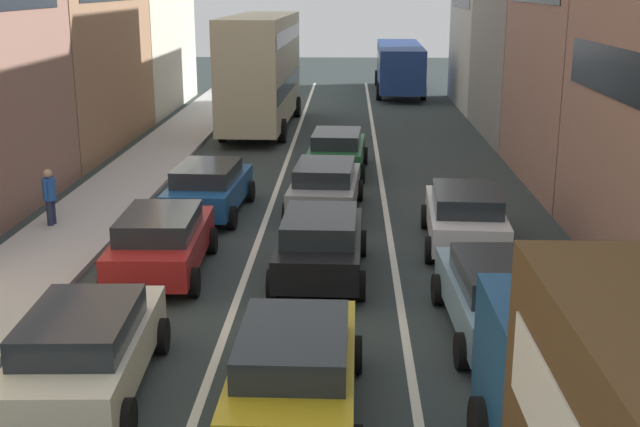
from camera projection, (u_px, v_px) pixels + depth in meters
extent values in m
cube|color=#B4B4B4|center=(118.00, 190.00, 26.02)|extent=(2.60, 64.00, 0.14)
cube|color=silver|center=(275.00, 193.00, 25.87)|extent=(0.16, 60.00, 0.01)
cube|color=silver|center=(383.00, 194.00, 25.75)|extent=(0.16, 60.00, 0.01)
cube|color=#9E7556|center=(26.00, 1.00, 31.90)|extent=(7.00, 10.90, 11.44)
cube|color=#B2ADA3|center=(528.00, 7.00, 42.93)|extent=(7.00, 8.70, 10.40)
cube|color=black|center=(615.00, 73.00, 17.83)|extent=(0.02, 7.04, 1.10)
cube|color=navy|center=(579.00, 372.00, 10.82)|extent=(2.42, 2.42, 1.90)
cube|color=black|center=(558.00, 310.00, 11.88)|extent=(2.02, 0.05, 0.70)
cube|color=#B29319|center=(295.00, 374.00, 12.43)|extent=(1.85, 4.32, 0.70)
cube|color=#1E2328|center=(293.00, 346.00, 12.09)|extent=(1.61, 2.42, 0.52)
cylinder|color=black|center=(248.00, 352.00, 13.97)|extent=(0.23, 0.64, 0.64)
cylinder|color=black|center=(356.00, 354.00, 13.89)|extent=(0.23, 0.64, 0.64)
cube|color=beige|center=(87.00, 354.00, 13.11)|extent=(2.00, 4.38, 0.70)
cube|color=#1E2328|center=(81.00, 327.00, 12.76)|extent=(1.70, 2.48, 0.52)
cylinder|color=black|center=(58.00, 337.00, 14.60)|extent=(0.25, 0.65, 0.64)
cylinder|color=black|center=(161.00, 336.00, 14.62)|extent=(0.25, 0.65, 0.64)
cylinder|color=black|center=(126.00, 420.00, 11.80)|extent=(0.25, 0.65, 0.64)
cube|color=black|center=(320.00, 247.00, 18.42)|extent=(1.90, 4.34, 0.70)
cube|color=#1E2328|center=(320.00, 226.00, 18.08)|extent=(1.64, 2.44, 0.52)
cylinder|color=black|center=(286.00, 242.00, 19.97)|extent=(0.24, 0.65, 0.64)
cylinder|color=black|center=(362.00, 243.00, 19.87)|extent=(0.24, 0.65, 0.64)
cylinder|color=black|center=(273.00, 284.00, 17.16)|extent=(0.24, 0.65, 0.64)
cylinder|color=black|center=(360.00, 286.00, 17.05)|extent=(0.24, 0.65, 0.64)
cube|color=#A51E1E|center=(162.00, 245.00, 18.57)|extent=(1.93, 4.35, 0.70)
cube|color=#1E2328|center=(159.00, 224.00, 18.22)|extent=(1.66, 2.46, 0.52)
cylinder|color=black|center=(137.00, 240.00, 20.07)|extent=(0.24, 0.65, 0.64)
cylinder|color=black|center=(212.00, 241.00, 20.06)|extent=(0.24, 0.65, 0.64)
cylinder|color=black|center=(106.00, 282.00, 17.26)|extent=(0.24, 0.65, 0.64)
cylinder|color=black|center=(194.00, 282.00, 17.25)|extent=(0.24, 0.65, 0.64)
cube|color=gray|center=(325.00, 190.00, 23.55)|extent=(2.04, 4.39, 0.70)
cube|color=#1E2328|center=(325.00, 172.00, 23.20)|extent=(1.72, 2.49, 0.52)
cylinder|color=black|center=(299.00, 189.00, 25.13)|extent=(0.26, 0.65, 0.64)
cylinder|color=black|center=(359.00, 190.00, 24.96)|extent=(0.26, 0.65, 0.64)
cylinder|color=black|center=(287.00, 215.00, 22.32)|extent=(0.26, 0.65, 0.64)
cylinder|color=black|center=(354.00, 216.00, 22.16)|extent=(0.26, 0.65, 0.64)
cube|color=#194C8C|center=(209.00, 191.00, 23.41)|extent=(2.03, 4.39, 0.70)
cube|color=#1E2328|center=(207.00, 174.00, 23.07)|extent=(1.71, 2.49, 0.52)
cylinder|color=black|center=(190.00, 190.00, 24.98)|extent=(0.25, 0.65, 0.64)
cylinder|color=black|center=(250.00, 191.00, 24.83)|extent=(0.25, 0.65, 0.64)
cylinder|color=black|center=(165.00, 216.00, 22.18)|extent=(0.25, 0.65, 0.64)
cylinder|color=black|center=(232.00, 218.00, 22.02)|extent=(0.25, 0.65, 0.64)
cube|color=#19592D|center=(337.00, 154.00, 28.55)|extent=(2.01, 4.38, 0.70)
cube|color=#1E2328|center=(337.00, 139.00, 28.21)|extent=(1.70, 2.48, 0.52)
cylinder|color=black|center=(314.00, 155.00, 30.12)|extent=(0.25, 0.65, 0.64)
cylinder|color=black|center=(365.00, 156.00, 29.97)|extent=(0.25, 0.65, 0.64)
cylinder|color=black|center=(306.00, 172.00, 27.32)|extent=(0.25, 0.65, 0.64)
cylinder|color=black|center=(362.00, 174.00, 27.16)|extent=(0.25, 0.65, 0.64)
cube|color=#759EB7|center=(499.00, 300.00, 15.34)|extent=(1.97, 4.37, 0.70)
cube|color=#1E2328|center=(503.00, 276.00, 15.00)|extent=(1.68, 2.47, 0.52)
cylinder|color=black|center=(438.00, 290.00, 16.84)|extent=(0.24, 0.65, 0.64)
cylinder|color=black|center=(528.00, 290.00, 16.84)|extent=(0.24, 0.65, 0.64)
cylinder|color=black|center=(462.00, 351.00, 14.02)|extent=(0.24, 0.65, 0.64)
cylinder|color=black|center=(570.00, 351.00, 14.03)|extent=(0.24, 0.65, 0.64)
cube|color=silver|center=(465.00, 220.00, 20.58)|extent=(2.02, 4.39, 0.70)
cube|color=#1E2328|center=(467.00, 200.00, 20.24)|extent=(1.71, 2.49, 0.52)
cylinder|color=black|center=(425.00, 216.00, 22.16)|extent=(0.25, 0.65, 0.64)
cylinder|color=black|center=(494.00, 218.00, 22.00)|extent=(0.25, 0.65, 0.64)
cylinder|color=black|center=(430.00, 250.00, 19.35)|extent=(0.25, 0.65, 0.64)
cylinder|color=black|center=(509.00, 252.00, 19.20)|extent=(0.25, 0.65, 0.64)
cube|color=#BFB793|center=(262.00, 92.00, 36.84)|extent=(2.78, 10.56, 2.40)
cube|color=black|center=(262.00, 84.00, 36.74)|extent=(2.79, 9.93, 0.70)
cube|color=#BFB793|center=(261.00, 40.00, 36.23)|extent=(2.78, 10.56, 2.16)
cube|color=black|center=(261.00, 35.00, 36.16)|extent=(2.79, 9.93, 0.64)
cylinder|color=black|center=(247.00, 106.00, 40.87)|extent=(0.33, 1.01, 1.00)
cylinder|color=black|center=(297.00, 107.00, 40.72)|extent=(0.33, 1.01, 1.00)
cylinder|color=black|center=(223.00, 130.00, 34.21)|extent=(0.33, 1.01, 1.00)
cylinder|color=black|center=(282.00, 131.00, 34.06)|extent=(0.33, 1.01, 1.00)
cube|color=navy|center=(399.00, 65.00, 49.16)|extent=(2.67, 10.54, 2.40)
cube|color=black|center=(400.00, 59.00, 49.07)|extent=(2.69, 9.91, 0.70)
cylinder|color=black|center=(377.00, 78.00, 53.19)|extent=(0.32, 1.00, 1.00)
cylinder|color=black|center=(416.00, 78.00, 53.06)|extent=(0.32, 1.00, 1.00)
cylinder|color=black|center=(379.00, 91.00, 46.52)|extent=(0.32, 1.00, 1.00)
cylinder|color=black|center=(423.00, 92.00, 46.40)|extent=(0.32, 1.00, 1.00)
cylinder|color=#262D47|center=(50.00, 216.00, 21.89)|extent=(0.16, 0.16, 0.82)
cylinder|color=#262D47|center=(53.00, 214.00, 22.06)|extent=(0.16, 0.16, 0.82)
cylinder|color=#2659B2|center=(49.00, 189.00, 21.78)|extent=(0.34, 0.34, 0.60)
sphere|color=tan|center=(48.00, 174.00, 21.67)|extent=(0.24, 0.24, 0.24)
cylinder|color=#2659B2|center=(45.00, 190.00, 21.57)|extent=(0.10, 0.10, 0.55)
cylinder|color=#2659B2|center=(53.00, 186.00, 21.99)|extent=(0.10, 0.10, 0.55)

